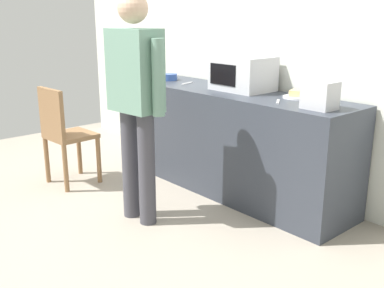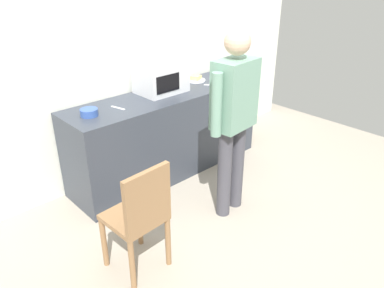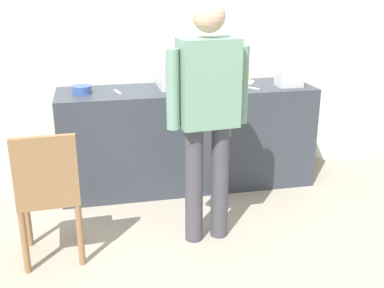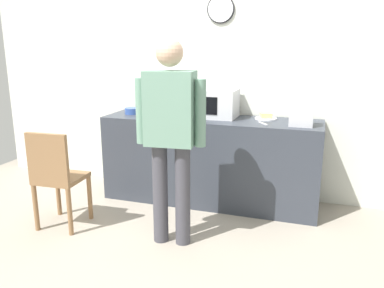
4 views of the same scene
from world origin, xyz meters
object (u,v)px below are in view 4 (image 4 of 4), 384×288
object	(u,v)px
salad_bowl	(132,111)
wooden_chair	(56,175)
toaster	(301,116)
spoon_utensil	(263,123)
fork_utensil	(156,115)
sandwich_plate	(266,117)
microwave	(213,103)
person_standing	(171,129)

from	to	relation	value
salad_bowl	wooden_chair	size ratio (longest dim) A/B	0.17
toaster	wooden_chair	distance (m)	2.37
salad_bowl	spoon_utensil	bearing A→B (deg)	-4.46
wooden_chair	fork_utensil	bearing A→B (deg)	62.85
salad_bowl	toaster	size ratio (longest dim) A/B	0.74
sandwich_plate	microwave	bearing A→B (deg)	-175.37
microwave	spoon_utensil	distance (m)	0.62
fork_utensil	wooden_chair	size ratio (longest dim) A/B	0.18
microwave	fork_utensil	xyz separation A→B (m)	(-0.63, -0.11, -0.15)
microwave	person_standing	bearing A→B (deg)	-93.53
microwave	person_standing	size ratio (longest dim) A/B	0.29
toaster	person_standing	size ratio (longest dim) A/B	0.13
salad_bowl	spoon_utensil	xyz separation A→B (m)	(1.49, -0.12, -0.03)
fork_utensil	spoon_utensil	distance (m)	1.19
salad_bowl	microwave	bearing A→B (deg)	5.73
wooden_chair	toaster	bearing A→B (deg)	24.98
microwave	person_standing	xyz separation A→B (m)	(-0.07, -1.10, -0.06)
toaster	fork_utensil	bearing A→B (deg)	176.70
spoon_utensil	microwave	bearing A→B (deg)	159.72
toaster	wooden_chair	xyz separation A→B (m)	(-2.10, -0.98, -0.51)
fork_utensil	salad_bowl	bearing A→B (deg)	177.11
salad_bowl	toaster	distance (m)	1.86
microwave	salad_bowl	size ratio (longest dim) A/B	3.06
sandwich_plate	fork_utensil	xyz separation A→B (m)	(-1.18, -0.15, -0.02)
person_standing	wooden_chair	world-z (taller)	person_standing
sandwich_plate	fork_utensil	bearing A→B (deg)	-172.63
toaster	fork_utensil	size ratio (longest dim) A/B	1.29
microwave	sandwich_plate	world-z (taller)	microwave
spoon_utensil	salad_bowl	bearing A→B (deg)	175.54
fork_utensil	microwave	bearing A→B (deg)	9.79
sandwich_plate	fork_utensil	world-z (taller)	sandwich_plate
person_standing	spoon_utensil	bearing A→B (deg)	54.49
microwave	salad_bowl	distance (m)	0.94
fork_utensil	person_standing	size ratio (longest dim) A/B	0.10
toaster	spoon_utensil	size ratio (longest dim) A/B	1.29
salad_bowl	person_standing	world-z (taller)	person_standing
toaster	wooden_chair	size ratio (longest dim) A/B	0.23
person_standing	microwave	bearing A→B (deg)	86.47
salad_bowl	toaster	world-z (taller)	toaster
sandwich_plate	wooden_chair	size ratio (longest dim) A/B	0.25
spoon_utensil	wooden_chair	bearing A→B (deg)	-150.93
wooden_chair	person_standing	bearing A→B (deg)	4.09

